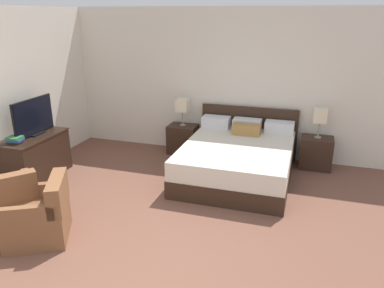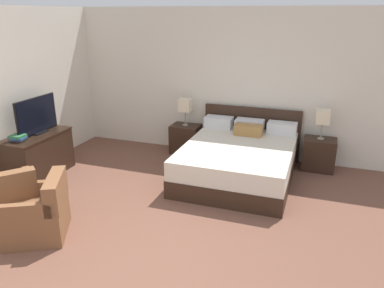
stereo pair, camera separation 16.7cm
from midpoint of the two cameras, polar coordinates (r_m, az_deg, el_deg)
The scene contains 15 objects.
ground_plane at distance 4.08m, azimuth -8.89°, elevation -19.90°, with size 11.76×11.76×0.00m, color brown.
wall_back at distance 6.98m, azimuth 6.04°, elevation 9.15°, with size 7.05×0.06×2.67m, color silver.
wall_left at distance 6.45m, azimuth -26.16°, elevation 6.42°, with size 0.06×5.72×2.67m, color silver.
bed at distance 6.14m, azimuth 7.94°, elevation -2.36°, with size 1.76×2.13×0.95m.
nightstand_left at distance 7.17m, azimuth -0.33°, elevation 0.76°, with size 0.53×0.41×0.55m.
nightstand_right at distance 6.79m, azimuth 19.44°, elevation -1.48°, with size 0.53×0.41×0.55m.
table_lamp_left at distance 6.99m, azimuth -0.34°, elevation 5.86°, with size 0.22×0.22×0.51m.
table_lamp_right at distance 6.60m, azimuth 20.07°, elevation 3.85°, with size 0.22×0.22×0.51m.
dresser at distance 6.61m, azimuth -21.71°, elevation -1.48°, with size 0.57×1.14×0.71m.
tv at distance 6.48m, azimuth -21.91°, elevation 3.98°, with size 0.18×0.87×0.59m.
book_red_cover at distance 6.25m, azimuth -24.23°, elevation 0.55°, with size 0.18×0.14×0.03m, color #383333.
book_blue_cover at distance 6.24m, azimuth -24.24°, elevation 0.82°, with size 0.20×0.18×0.03m, color #234C8E.
book_small_top at distance 6.24m, azimuth -24.36°, elevation 1.11°, with size 0.20×0.19×0.03m, color #2D7042.
armchair_by_window at distance 5.35m, azimuth -25.40°, elevation -7.89°, with size 0.96×0.96×0.76m.
armchair_companion at distance 4.89m, azimuth -21.38°, elevation -9.91°, with size 0.93×0.93×0.76m.
Camera 2 is at (1.68, -2.71, 2.57)m, focal length 35.00 mm.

